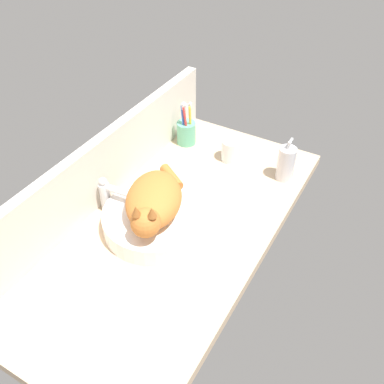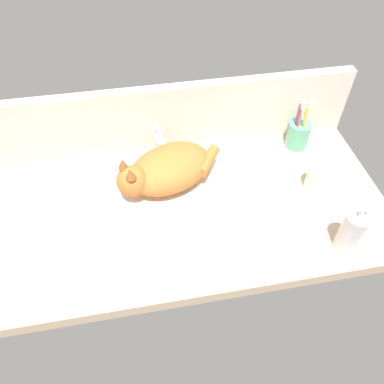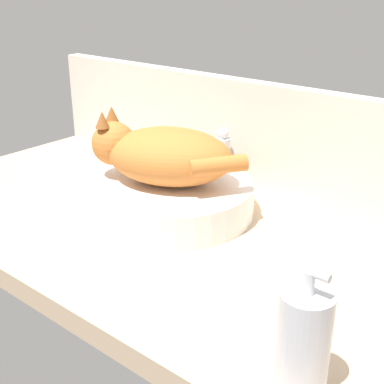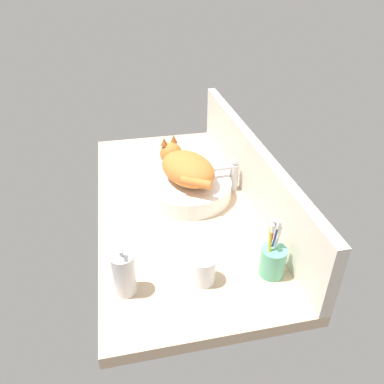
{
  "view_description": "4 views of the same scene",
  "coord_description": "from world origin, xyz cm",
  "px_view_note": "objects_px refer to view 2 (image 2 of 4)",
  "views": [
    {
      "loc": [
        -82.06,
        -53.97,
        99.3
      ],
      "look_at": [
        6.06,
        -3.37,
        11.19
      ],
      "focal_mm": 40.0,
      "sensor_mm": 36.0,
      "label": 1
    },
    {
      "loc": [
        -10.77,
        -71.54,
        87.73
      ],
      "look_at": [
        1.48,
        -3.71,
        9.99
      ],
      "focal_mm": 35.0,
      "sensor_mm": 36.0,
      "label": 2
    },
    {
      "loc": [
        63.05,
        -68.46,
        45.99
      ],
      "look_at": [
        3.99,
        2.44,
        7.18
      ],
      "focal_mm": 50.0,
      "sensor_mm": 36.0,
      "label": 3
    },
    {
      "loc": [
        117.22,
        -19.22,
        80.77
      ],
      "look_at": [
        8.02,
        3.78,
        9.0
      ],
      "focal_mm": 35.0,
      "sensor_mm": 36.0,
      "label": 4
    }
  ],
  "objects_px": {
    "cat": "(166,170)",
    "soap_dispenser": "(351,232)",
    "faucet": "(159,141)",
    "toothbrush_cup": "(298,133)",
    "water_glass": "(317,179)",
    "sink_basin": "(171,189)"
  },
  "relations": [
    {
      "from": "soap_dispenser",
      "to": "cat",
      "type": "bearing_deg",
      "value": 150.25
    },
    {
      "from": "toothbrush_cup",
      "to": "water_glass",
      "type": "relative_size",
      "value": 2.2
    },
    {
      "from": "sink_basin",
      "to": "faucet",
      "type": "relative_size",
      "value": 2.47
    },
    {
      "from": "sink_basin",
      "to": "cat",
      "type": "relative_size",
      "value": 1.09
    },
    {
      "from": "cat",
      "to": "soap_dispenser",
      "type": "xyz_separation_m",
      "value": [
        0.46,
        -0.26,
        -0.06
      ]
    },
    {
      "from": "water_glass",
      "to": "faucet",
      "type": "bearing_deg",
      "value": 154.51
    },
    {
      "from": "cat",
      "to": "toothbrush_cup",
      "type": "distance_m",
      "value": 0.51
    },
    {
      "from": "sink_basin",
      "to": "water_glass",
      "type": "xyz_separation_m",
      "value": [
        0.45,
        -0.04,
        0.0
      ]
    },
    {
      "from": "sink_basin",
      "to": "soap_dispenser",
      "type": "relative_size",
      "value": 2.06
    },
    {
      "from": "faucet",
      "to": "toothbrush_cup",
      "type": "distance_m",
      "value": 0.48
    },
    {
      "from": "toothbrush_cup",
      "to": "water_glass",
      "type": "distance_m",
      "value": 0.2
    },
    {
      "from": "cat",
      "to": "faucet",
      "type": "xyz_separation_m",
      "value": [
        0.0,
        0.18,
        -0.05
      ]
    },
    {
      "from": "cat",
      "to": "soap_dispenser",
      "type": "height_order",
      "value": "cat"
    },
    {
      "from": "cat",
      "to": "water_glass",
      "type": "distance_m",
      "value": 0.47
    },
    {
      "from": "sink_basin",
      "to": "cat",
      "type": "distance_m",
      "value": 0.09
    },
    {
      "from": "soap_dispenser",
      "to": "toothbrush_cup",
      "type": "xyz_separation_m",
      "value": [
        0.02,
        0.43,
        -0.01
      ]
    },
    {
      "from": "sink_basin",
      "to": "cat",
      "type": "xyz_separation_m",
      "value": [
        -0.01,
        -0.01,
        0.09
      ]
    },
    {
      "from": "faucet",
      "to": "water_glass",
      "type": "height_order",
      "value": "faucet"
    },
    {
      "from": "cat",
      "to": "soap_dispenser",
      "type": "bearing_deg",
      "value": -29.75
    },
    {
      "from": "faucet",
      "to": "water_glass",
      "type": "xyz_separation_m",
      "value": [
        0.46,
        -0.22,
        -0.04
      ]
    },
    {
      "from": "sink_basin",
      "to": "soap_dispenser",
      "type": "distance_m",
      "value": 0.52
    },
    {
      "from": "faucet",
      "to": "soap_dispenser",
      "type": "distance_m",
      "value": 0.64
    }
  ]
}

